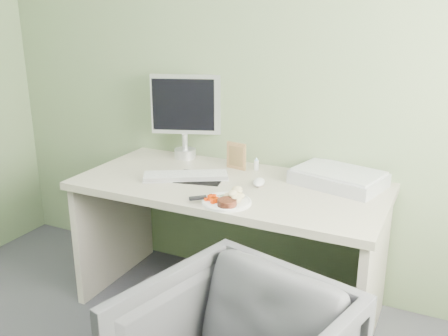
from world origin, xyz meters
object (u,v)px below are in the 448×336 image
at_px(desk, 229,215).
at_px(monitor, 186,112).
at_px(plate, 227,202).
at_px(scanner, 338,179).

relative_size(desk, monitor, 3.22).
relative_size(plate, scanner, 0.53).
distance_m(desk, monitor, 0.71).
xyz_separation_m(plate, scanner, (0.41, 0.47, 0.03)).
bearing_deg(scanner, desk, -142.88).
height_order(plate, monitor, monitor).
distance_m(scanner, monitor, 0.98).
bearing_deg(plate, desk, 112.24).
distance_m(plate, monitor, 0.83).
relative_size(desk, plate, 6.91).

